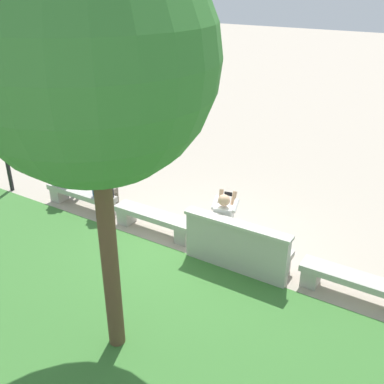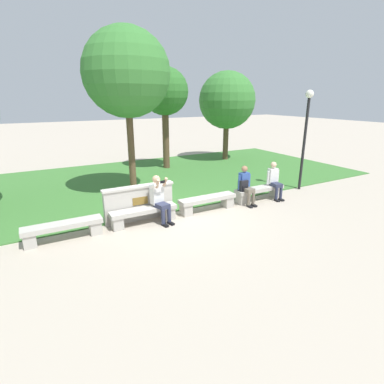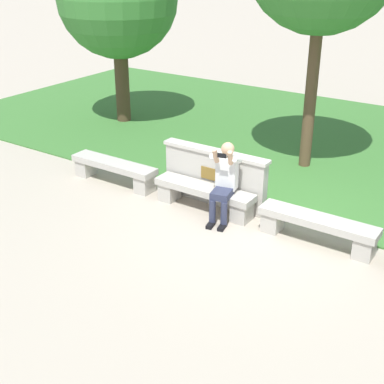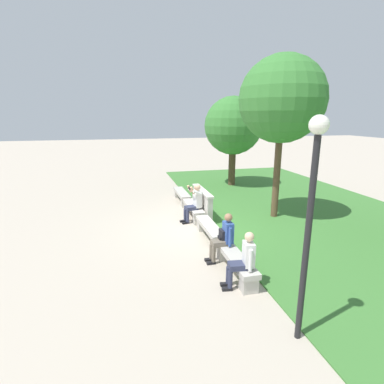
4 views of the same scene
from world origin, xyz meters
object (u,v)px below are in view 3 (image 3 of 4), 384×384
(bench_near, at_px, (204,194))
(bench_mid, at_px, (317,226))
(person_photographer, at_px, (225,178))
(bench_main, at_px, (114,169))

(bench_near, bearing_deg, bench_mid, 0.00)
(bench_mid, bearing_deg, bench_near, 180.00)
(person_photographer, bearing_deg, bench_main, 178.28)
(bench_main, height_order, bench_mid, same)
(bench_main, distance_m, bench_mid, 4.15)
(bench_mid, xyz_separation_m, person_photographer, (-1.63, -0.08, 0.44))
(bench_main, height_order, person_photographer, person_photographer)
(bench_near, distance_m, person_photographer, 0.63)
(person_photographer, bearing_deg, bench_near, 170.38)
(bench_main, xyz_separation_m, person_photographer, (2.52, -0.08, 0.44))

